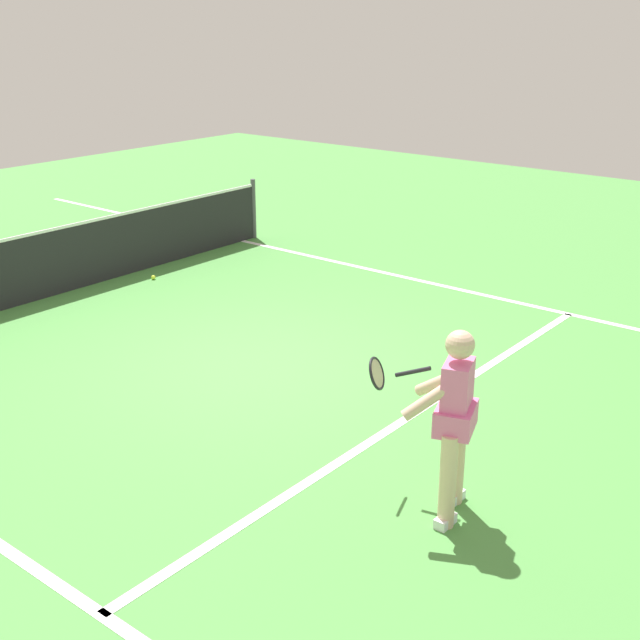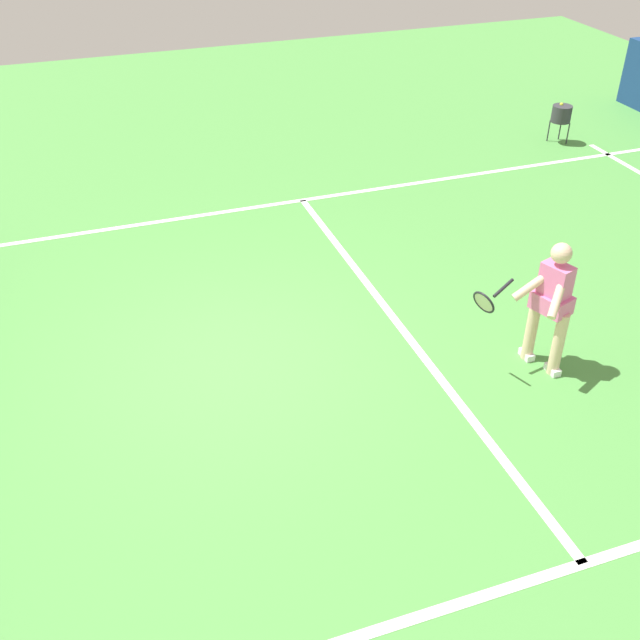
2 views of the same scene
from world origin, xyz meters
TOP-DOWN VIEW (x-y plane):
  - ground_plane at (0.00, 0.00)m, footprint 26.95×26.95m
  - service_line_marking at (0.00, -2.02)m, footprint 7.49×0.10m
  - sideline_left_marking at (-3.74, 0.00)m, footprint 0.10×18.73m
  - sideline_right_marking at (3.74, 0.00)m, footprint 0.10×18.73m
  - tennis_player at (-1.26, -3.16)m, footprint 0.66×1.09m
  - ball_hopper at (4.58, -7.33)m, footprint 0.36×0.36m

SIDE VIEW (x-z plane):
  - ground_plane at x=0.00m, z-range 0.00..0.00m
  - service_line_marking at x=0.00m, z-range 0.00..0.01m
  - sideline_left_marking at x=-3.74m, z-range 0.00..0.01m
  - sideline_right_marking at x=3.74m, z-range 0.00..0.01m
  - ball_hopper at x=4.58m, z-range 0.17..0.92m
  - tennis_player at x=-1.26m, z-range 0.07..1.62m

